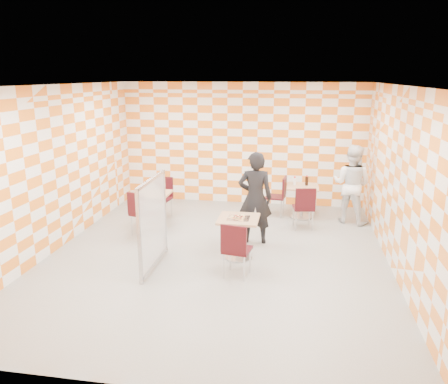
% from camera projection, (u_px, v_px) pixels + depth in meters
% --- Properties ---
extents(room_shell, '(7.00, 7.00, 7.00)m').
position_uv_depth(room_shell, '(222.00, 169.00, 8.00)').
color(room_shell, gray).
rests_on(room_shell, ground).
extents(main_table, '(0.70, 0.70, 0.75)m').
position_uv_depth(main_table, '(238.00, 231.00, 7.67)').
color(main_table, tan).
rests_on(main_table, ground).
extents(second_table, '(0.70, 0.70, 0.75)m').
position_uv_depth(second_table, '(302.00, 196.00, 9.87)').
color(second_table, tan).
rests_on(second_table, ground).
extents(empty_table, '(0.70, 0.70, 0.75)m').
position_uv_depth(empty_table, '(153.00, 204.00, 9.27)').
color(empty_table, tan).
rests_on(empty_table, ground).
extents(chair_main_front, '(0.48, 0.49, 0.92)m').
position_uv_depth(chair_main_front, '(235.00, 246.00, 6.89)').
color(chair_main_front, '#3A0B11').
rests_on(chair_main_front, ground).
extents(chair_second_front, '(0.48, 0.49, 0.92)m').
position_uv_depth(chair_second_front, '(304.00, 205.00, 9.08)').
color(chair_second_front, '#3A0B11').
rests_on(chair_second_front, ground).
extents(chair_second_side, '(0.48, 0.47, 0.92)m').
position_uv_depth(chair_second_side, '(280.00, 193.00, 9.97)').
color(chair_second_side, '#3A0B11').
rests_on(chair_second_side, ground).
extents(chair_empty_near, '(0.53, 0.54, 0.92)m').
position_uv_depth(chair_empty_near, '(140.00, 210.00, 8.72)').
color(chair_empty_near, '#3A0B11').
rests_on(chair_empty_near, ground).
extents(chair_empty_far, '(0.47, 0.48, 0.92)m').
position_uv_depth(chair_empty_far, '(163.00, 194.00, 9.91)').
color(chair_empty_far, '#3A0B11').
rests_on(chair_empty_far, ground).
extents(partition, '(0.08, 1.38, 1.55)m').
position_uv_depth(partition, '(153.00, 223.00, 7.24)').
color(partition, white).
rests_on(partition, ground).
extents(man_dark, '(0.69, 0.49, 1.79)m').
position_uv_depth(man_dark, '(255.00, 198.00, 8.32)').
color(man_dark, black).
rests_on(man_dark, ground).
extents(man_white, '(1.03, 0.94, 1.73)m').
position_uv_depth(man_white, '(351.00, 184.00, 9.49)').
color(man_white, white).
rests_on(man_white, ground).
extents(pizza_on_foil, '(0.40, 0.40, 0.04)m').
position_uv_depth(pizza_on_foil, '(238.00, 217.00, 7.59)').
color(pizza_on_foil, silver).
rests_on(pizza_on_foil, main_table).
extents(sport_bottle, '(0.06, 0.06, 0.20)m').
position_uv_depth(sport_bottle, '(295.00, 181.00, 9.86)').
color(sport_bottle, white).
rests_on(sport_bottle, second_table).
extents(soda_bottle, '(0.07, 0.07, 0.23)m').
position_uv_depth(soda_bottle, '(307.00, 181.00, 9.82)').
color(soda_bottle, black).
rests_on(soda_bottle, second_table).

